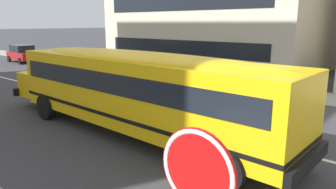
# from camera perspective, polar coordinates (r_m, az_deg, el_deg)

# --- Properties ---
(ground_plane) EXTENTS (400.00, 400.00, 0.00)m
(ground_plane) POSITION_cam_1_polar(r_m,az_deg,el_deg) (12.77, -2.35, -4.00)
(ground_plane) COLOR #38383D
(sidewalk_far) EXTENTS (120.00, 3.00, 0.01)m
(sidewalk_far) POSITION_cam_1_polar(r_m,az_deg,el_deg) (19.18, 14.00, 1.35)
(sidewalk_far) COLOR gray
(sidewalk_far) RESTS_ON ground_plane
(lane_centreline) EXTENTS (110.00, 0.16, 0.01)m
(lane_centreline) POSITION_cam_1_polar(r_m,az_deg,el_deg) (12.77, -2.35, -3.99)
(lane_centreline) COLOR silver
(lane_centreline) RESTS_ON ground_plane
(school_bus) EXTENTS (12.53, 3.08, 2.79)m
(school_bus) POSITION_cam_1_polar(r_m,az_deg,el_deg) (10.51, -6.11, 1.59)
(school_bus) COLOR yellow
(school_bus) RESTS_ON ground_plane
(parked_car_teal_near_corner) EXTENTS (3.93, 1.93, 1.64)m
(parked_car_teal_near_corner) POSITION_cam_1_polar(r_m,az_deg,el_deg) (23.21, -11.02, 5.53)
(parked_car_teal_near_corner) COLOR #195B66
(parked_car_teal_near_corner) RESTS_ON ground_plane
(parked_car_red_mid_block) EXTENTS (3.99, 2.07, 1.64)m
(parked_car_red_mid_block) POSITION_cam_1_polar(r_m,az_deg,el_deg) (33.40, -24.78, 6.75)
(parked_car_red_mid_block) COLOR maroon
(parked_car_red_mid_block) RESTS_ON ground_plane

